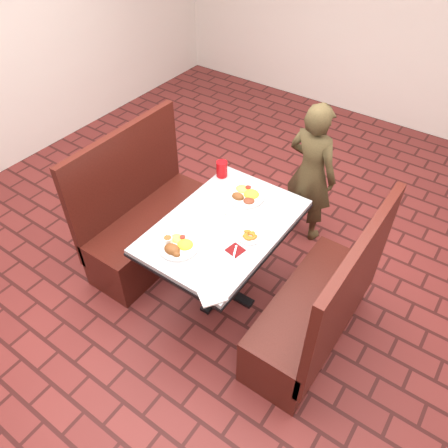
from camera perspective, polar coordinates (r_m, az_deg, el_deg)
The scene contains 15 objects.
room at distance 2.48m, azimuth 0.00°, elevation 20.12°, with size 7.00×7.04×2.82m.
dining_table at distance 3.19m, azimuth 0.00°, elevation -1.27°, with size 0.81×1.21×0.75m.
booth_bench_left at distance 3.80m, azimuth -9.88°, elevation 0.04°, with size 0.47×1.20×1.17m.
booth_bench_right at distance 3.20m, azimuth 12.00°, elevation -11.22°, with size 0.47×1.20×1.17m.
diner_person at distance 3.83m, azimuth 11.29°, elevation 6.49°, with size 0.48×0.31×1.31m, color brown.
near_dinner_plate at distance 2.95m, azimuth -6.10°, elevation -2.70°, with size 0.27×0.27×0.08m.
far_dinner_plate at distance 3.34m, azimuth 2.85°, elevation 3.94°, with size 0.30×0.30×0.08m.
plantain_plate at distance 3.02m, azimuth 3.36°, elevation -1.58°, with size 0.17×0.17×0.03m.
maroon_napkin at distance 2.93m, azimuth 1.49°, elevation -3.43°, with size 0.10×0.10×0.00m, color #5F0E0F.
spoon_utensil at distance 2.91m, azimuth 1.39°, elevation -3.80°, with size 0.01×0.14×0.00m, color silver.
red_tumbler at distance 3.53m, azimuth -0.29°, elevation 7.20°, with size 0.09×0.09×0.13m, color red.
paper_napkin at distance 2.70m, azimuth -1.82°, elevation -8.74°, with size 0.21×0.16×0.01m, color white.
knife_utensil at distance 2.97m, azimuth -5.50°, elevation -2.69°, with size 0.01×0.17×0.00m, color #B8B8BD.
fork_utensil at distance 2.94m, azimuth -5.84°, elevation -3.31°, with size 0.01×0.13×0.00m, color silver.
lettuce_shreds at distance 3.14m, azimuth 1.23°, elevation 0.33°, with size 0.28×0.32×0.00m, color #A8D254, non-canonical shape.
Camera 1 is at (1.33, -1.87, 2.86)m, focal length 35.00 mm.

